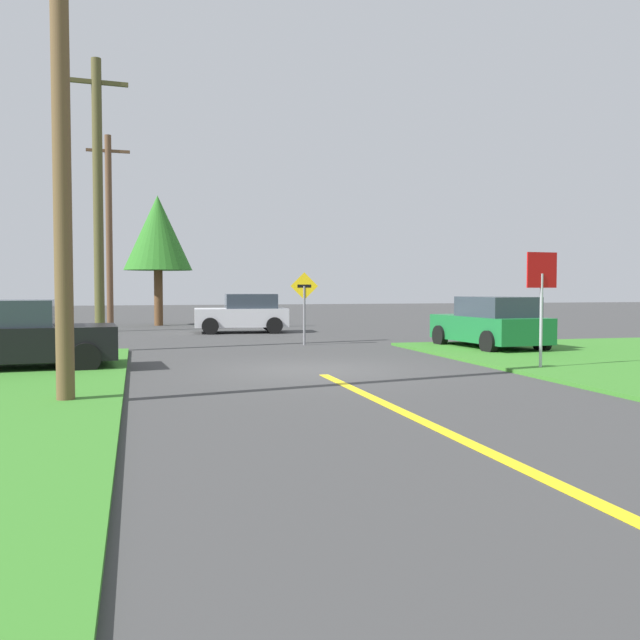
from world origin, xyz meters
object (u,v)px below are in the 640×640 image
at_px(utility_pole_mid, 98,202).
at_px(direction_sign, 304,300).
at_px(car_approaching_junction, 244,313).
at_px(utility_pole_near, 61,109).
at_px(stop_sign, 542,287).
at_px(car_on_crossroad, 491,323).
at_px(oak_tree_left, 158,234).
at_px(utility_pole_far, 109,231).
at_px(parked_car_near_building, 10,336).

distance_m(utility_pole_mid, direction_sign, 7.06).
distance_m(car_approaching_junction, utility_pole_near, 18.48).
bearing_deg(stop_sign, car_approaching_junction, -79.52).
xyz_separation_m(car_on_crossroad, oak_tree_left, (-9.40, 16.33, 3.73)).
xyz_separation_m(stop_sign, utility_pole_far, (-10.03, 17.33, 2.40)).
height_order(car_on_crossroad, utility_pole_near, utility_pole_near).
bearing_deg(car_on_crossroad, oak_tree_left, 24.96).
relative_size(utility_pole_far, oak_tree_left, 1.30).
height_order(car_on_crossroad, direction_sign, direction_sign).
bearing_deg(utility_pole_mid, car_approaching_junction, 54.13).
xyz_separation_m(utility_pole_far, oak_tree_left, (2.16, 4.18, 0.22)).
height_order(stop_sign, car_approaching_junction, stop_sign).
height_order(stop_sign, utility_pole_near, utility_pole_near).
bearing_deg(utility_pole_far, oak_tree_left, 62.71).
distance_m(car_approaching_junction, utility_pole_mid, 9.89).
bearing_deg(direction_sign, stop_sign, -66.42).
relative_size(car_on_crossroad, car_approaching_junction, 1.07).
height_order(utility_pole_mid, direction_sign, utility_pole_mid).
bearing_deg(direction_sign, utility_pole_far, 125.28).
xyz_separation_m(car_on_crossroad, car_approaching_junction, (-6.13, 9.87, -0.00)).
height_order(car_approaching_junction, utility_pole_far, utility_pole_far).
bearing_deg(utility_pole_mid, direction_sign, 5.84).
distance_m(stop_sign, car_on_crossroad, 5.52).
relative_size(parked_car_near_building, car_on_crossroad, 1.07).
relative_size(utility_pole_near, utility_pole_far, 1.11).
distance_m(stop_sign, utility_pole_mid, 12.80).
relative_size(parked_car_near_building, car_approaching_junction, 1.15).
bearing_deg(utility_pole_near, car_on_crossroad, 32.28).
bearing_deg(utility_pole_far, parked_car_near_building, -96.68).
relative_size(stop_sign, car_approaching_junction, 0.68).
distance_m(stop_sign, direction_sign, 9.01).
distance_m(parked_car_near_building, direction_sign, 9.74).
xyz_separation_m(parked_car_near_building, oak_tree_left, (3.84, 18.60, 3.73)).
xyz_separation_m(stop_sign, utility_pole_mid, (-9.99, 7.59, 2.49)).
bearing_deg(oak_tree_left, utility_pole_mid, -98.67).
height_order(utility_pole_mid, utility_pole_far, utility_pole_mid).
bearing_deg(parked_car_near_building, utility_pole_far, 78.93).
relative_size(utility_pole_mid, oak_tree_left, 1.34).
xyz_separation_m(utility_pole_near, utility_pole_far, (0.05, 19.48, -0.44)).
bearing_deg(oak_tree_left, stop_sign, -69.90).
height_order(car_on_crossroad, utility_pole_mid, utility_pole_mid).
height_order(utility_pole_near, utility_pole_far, utility_pole_near).
xyz_separation_m(car_approaching_junction, utility_pole_far, (-5.43, 2.28, 3.52)).
height_order(car_on_crossroad, utility_pole_far, utility_pole_far).
bearing_deg(car_approaching_junction, direction_sign, 102.62).
height_order(utility_pole_far, direction_sign, utility_pole_far).
bearing_deg(direction_sign, utility_pole_mid, -174.16).
bearing_deg(stop_sign, parked_car_near_building, -20.47).
relative_size(parked_car_near_building, oak_tree_left, 0.71).
distance_m(car_on_crossroad, direction_sign, 6.01).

